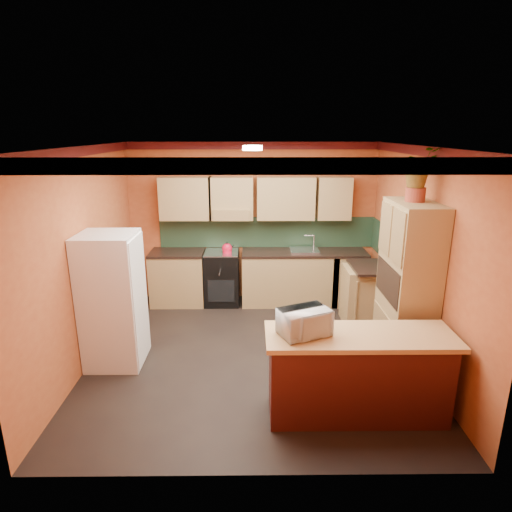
{
  "coord_description": "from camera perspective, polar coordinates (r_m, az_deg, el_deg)",
  "views": [
    {
      "loc": [
        -0.01,
        -5.12,
        2.88
      ],
      "look_at": [
        0.04,
        0.45,
        1.24
      ],
      "focal_mm": 30.0,
      "sensor_mm": 36.0,
      "label": 1
    }
  ],
  "objects": [
    {
      "name": "fridge",
      "position": [
        5.63,
        -18.61,
        -5.61
      ],
      "size": [
        0.68,
        0.66,
        1.7
      ],
      "primitive_type": "cube",
      "color": "white",
      "rests_on": "ground"
    },
    {
      "name": "breakfast_bar",
      "position": [
        4.69,
        13.35,
        -15.44
      ],
      "size": [
        1.8,
        0.55,
        0.88
      ],
      "primitive_type": "cube",
      "color": "#491811",
      "rests_on": "ground"
    },
    {
      "name": "kettle",
      "position": [
        7.14,
        -3.88,
        1.11
      ],
      "size": [
        0.21,
        0.21,
        0.18
      ],
      "primitive_type": null,
      "rotation": [
        0.0,
        0.0,
        0.32
      ],
      "color": "red",
      "rests_on": "stove"
    },
    {
      "name": "fern",
      "position": [
        5.19,
        20.82,
        10.99
      ],
      "size": [
        0.5,
        0.47,
        0.45
      ],
      "primitive_type": "imported",
      "rotation": [
        0.0,
        0.0,
        0.36
      ],
      "color": "tan",
      "rests_on": "fern_pot"
    },
    {
      "name": "bar_top",
      "position": [
        4.47,
        13.75,
        -10.35
      ],
      "size": [
        1.9,
        0.65,
        0.05
      ],
      "primitive_type": "cube",
      "color": "tan",
      "rests_on": "breakfast_bar"
    },
    {
      "name": "countertop_back",
      "position": [
        7.2,
        0.33,
        0.47
      ],
      "size": [
        3.65,
        0.62,
        0.04
      ],
      "primitive_type": "cube",
      "color": "black",
      "rests_on": "base_cabinets_back"
    },
    {
      "name": "countertop_right",
      "position": [
        6.66,
        15.23,
        -1.46
      ],
      "size": [
        0.62,
        0.8,
        0.04
      ],
      "primitive_type": "cube",
      "color": "black",
      "rests_on": "base_cabinets_right"
    },
    {
      "name": "base_cabinets_right",
      "position": [
        6.81,
        14.94,
        -5.14
      ],
      "size": [
        0.6,
        0.8,
        0.88
      ],
      "primitive_type": "cube",
      "color": "tan",
      "rests_on": "ground"
    },
    {
      "name": "sink",
      "position": [
        7.25,
        6.48,
        0.74
      ],
      "size": [
        0.48,
        0.4,
        0.03
      ],
      "primitive_type": "cube",
      "color": "silver",
      "rests_on": "countertop_back"
    },
    {
      "name": "base_cabinets_back",
      "position": [
        7.34,
        0.33,
        -2.99
      ],
      "size": [
        3.65,
        0.6,
        0.88
      ],
      "primitive_type": "cube",
      "color": "tan",
      "rests_on": "ground"
    },
    {
      "name": "pantry",
      "position": [
        5.45,
        19.48,
        -4.2
      ],
      "size": [
        0.48,
        0.9,
        2.1
      ],
      "primitive_type": "cube",
      "color": "tan",
      "rests_on": "ground"
    },
    {
      "name": "stove",
      "position": [
        7.35,
        -4.55,
        -2.88
      ],
      "size": [
        0.58,
        0.58,
        0.91
      ],
      "primitive_type": "cube",
      "color": "black",
      "rests_on": "ground"
    },
    {
      "name": "microwave",
      "position": [
        4.29,
        6.45,
        -8.74
      ],
      "size": [
        0.57,
        0.49,
        0.27
      ],
      "primitive_type": "imported",
      "rotation": [
        0.0,
        0.0,
        0.42
      ],
      "color": "white",
      "rests_on": "bar_top"
    },
    {
      "name": "room_shell",
      "position": [
        5.46,
        -0.24,
        8.08
      ],
      "size": [
        4.24,
        4.24,
        2.72
      ],
      "color": "black",
      "rests_on": "ground"
    },
    {
      "name": "fern_pot",
      "position": [
        5.23,
        20.48,
        7.69
      ],
      "size": [
        0.22,
        0.22,
        0.16
      ],
      "primitive_type": "cylinder",
      "color": "maroon",
      "rests_on": "pantry"
    }
  ]
}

